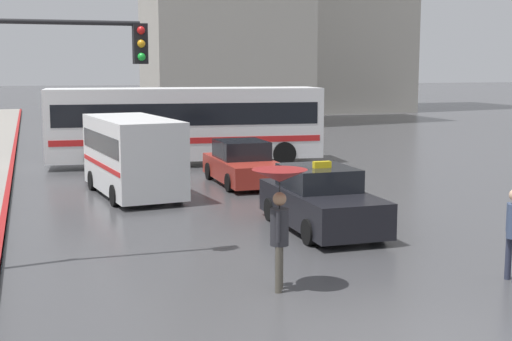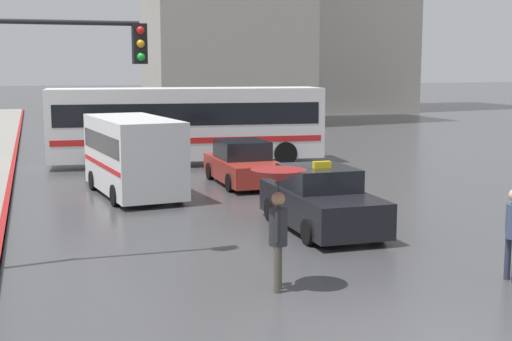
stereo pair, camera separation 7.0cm
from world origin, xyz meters
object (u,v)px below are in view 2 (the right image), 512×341
at_px(ambulance_van, 133,153).
at_px(city_bus, 187,122).
at_px(pedestrian_with_umbrella, 278,197).
at_px(taxi, 321,201).
at_px(traffic_light, 39,87).
at_px(sedan_red, 243,164).

distance_m(ambulance_van, city_bus, 7.31).
bearing_deg(pedestrian_with_umbrella, ambulance_van, 32.45).
bearing_deg(taxi, ambulance_van, -58.51).
bearing_deg(pedestrian_with_umbrella, traffic_light, 79.99).
bearing_deg(city_bus, traffic_light, -17.30).
xyz_separation_m(taxi, pedestrian_with_umbrella, (-2.61, -4.31, 1.01)).
bearing_deg(taxi, pedestrian_with_umbrella, 58.79).
xyz_separation_m(taxi, traffic_light, (-6.54, -1.44, 2.90)).
distance_m(taxi, pedestrian_with_umbrella, 5.14).
bearing_deg(sedan_red, traffic_light, 52.34).
xyz_separation_m(sedan_red, city_bus, (-0.80, 5.53, 1.07)).
distance_m(taxi, city_bus, 12.81).
bearing_deg(ambulance_van, pedestrian_with_umbrella, 89.14).
xyz_separation_m(sedan_red, ambulance_van, (-3.90, -1.08, 0.68)).
height_order(pedestrian_with_umbrella, traffic_light, traffic_light).
relative_size(ambulance_van, city_bus, 0.47).
bearing_deg(traffic_light, taxi, 12.38).
bearing_deg(city_bus, ambulance_van, -19.88).
relative_size(taxi, city_bus, 0.39).
height_order(ambulance_van, traffic_light, traffic_light).
bearing_deg(city_bus, taxi, 8.19).
bearing_deg(ambulance_van, city_bus, -122.22).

